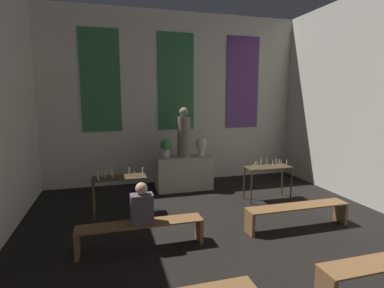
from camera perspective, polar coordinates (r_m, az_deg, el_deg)
wall_back at (r=8.83m, az=-3.12°, el=8.74°), size 7.66×0.16×4.87m
altar at (r=8.15m, az=-1.53°, el=-5.53°), size 1.49×0.60×0.91m
statue at (r=7.95m, az=-1.56°, el=1.86°), size 0.34×0.34×1.31m
flower_vase_left at (r=7.89m, az=-4.96°, el=-0.47°), size 0.31×0.31×0.50m
flower_vase_right at (r=8.13m, az=1.77°, el=-0.17°), size 0.31×0.31×0.50m
candle_rack_left at (r=6.53m, az=-13.69°, el=-7.13°), size 1.11×0.45×1.03m
candle_rack_right at (r=7.49m, az=14.28°, el=-5.11°), size 1.11×0.45×1.01m
pew_back_left at (r=5.17m, az=-9.68°, el=-15.77°), size 2.05×0.36×0.45m
pew_back_right at (r=6.17m, az=19.44°, el=-12.00°), size 2.05×0.36×0.45m
person_seated at (r=5.02m, az=-9.53°, el=-11.48°), size 0.36×0.24×0.68m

